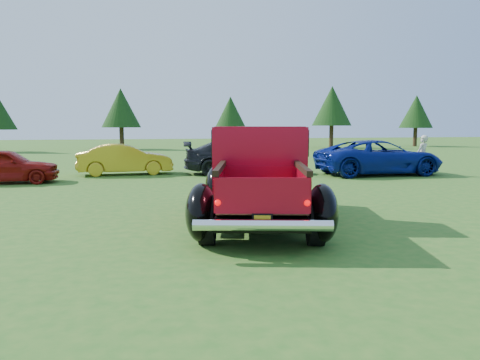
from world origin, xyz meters
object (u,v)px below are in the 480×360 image
Objects in this scene: pickup_truck at (259,176)px; show_car_blue at (379,157)px; tree_mid_right at (230,113)px; show_car_yellow at (125,159)px; tree_far_east at (416,112)px; spectator at (422,155)px; tree_mid_left at (121,108)px; tree_east at (332,106)px; show_car_grey at (241,157)px; show_car_red at (4,166)px.

pickup_truck is 1.11× the size of show_car_blue.
show_car_yellow is at bearing -113.35° from tree_mid_right.
tree_far_east is 3.02× the size of spectator.
tree_mid_left is at bearing -2.73° from show_car_yellow.
show_car_yellow is (-26.51, -20.22, -2.63)m from tree_far_east.
show_car_grey is at bearing -122.84° from tree_east.
tree_mid_right is at bearing 93.70° from pickup_truck.
show_car_yellow is at bearing 77.55° from show_car_blue.
tree_east is at bearing -134.89° from spectator.
tree_mid_right is at bearing -112.19° from spectator.
pickup_truck is (3.36, -30.69, -2.45)m from tree_mid_left.
tree_mid_right is 25.17m from show_car_red.
pickup_truck is 9.45m from show_car_grey.
tree_far_east is at bearing -54.14° from show_car_red.
tree_far_east is 1.35× the size of show_car_red.
tree_mid_left is 20.91m from show_car_yellow.
spectator is at bearing -93.63° from show_car_red.
show_car_grey is (-21.85, -20.91, -2.56)m from tree_far_east.
tree_far_east is 1.28× the size of show_car_yellow.
tree_far_east is 38.42m from pickup_truck.
tree_far_east is at bearing -152.69° from spectator.
tree_far_east is 1.02× the size of show_car_grey.
show_car_red is 8.75m from show_car_grey.
tree_mid_left reaches higher than show_car_blue.
show_car_grey reaches higher than show_car_yellow.
pickup_truck is 10.38m from show_car_blue.
tree_mid_left is at bearing 173.66° from tree_mid_right.
show_car_grey is (-12.85, -19.91, -2.97)m from tree_east.
tree_east is at bearing -18.35° from show_car_blue.
show_car_grey is at bearing 93.55° from pickup_truck.
show_car_blue is at bearing -100.96° from show_car_grey.
tree_far_east is 0.86× the size of pickup_truck.
tree_east is 30.36m from show_car_red.
pickup_truck is (-23.64, -30.19, -2.32)m from tree_far_east.
show_car_yellow is (-17.51, -19.22, -3.04)m from tree_east.
pickup_truck is at bearing 9.38° from spectator.
show_car_yellow is 2.36× the size of spectator.
tree_far_east reaches higher than pickup_truck.
tree_mid_left is at bearing 25.28° from show_car_blue.
spectator is (6.87, -2.23, 0.11)m from show_car_grey.
pickup_truck is at bearing -139.51° from show_car_red.
spectator is (11.53, -2.93, 0.18)m from show_car_yellow.
tree_far_east is (27.00, -0.50, -0.14)m from tree_mid_left.
tree_mid_left is 23.16m from show_car_red.
show_car_blue is (-7.58, -21.59, -2.96)m from tree_east.
show_car_blue is 1.69m from spectator.
show_car_red is at bearing -33.18° from spectator.
tree_far_east is at bearing 66.40° from pickup_truck.
tree_mid_right is 18.01m from tree_far_east.
tree_east is 1.08× the size of show_car_blue.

